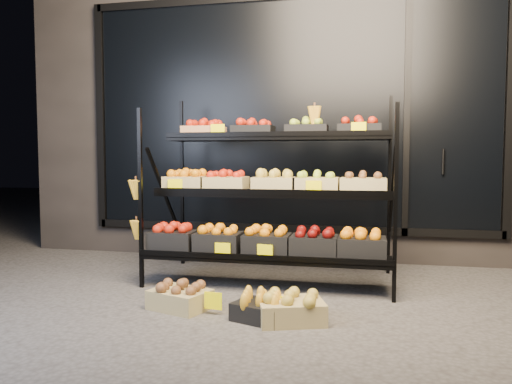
% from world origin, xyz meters
% --- Properties ---
extents(ground, '(24.00, 24.00, 0.00)m').
position_xyz_m(ground, '(0.00, 0.00, 0.00)').
color(ground, '#514F4C').
rests_on(ground, ground).
extents(building, '(6.00, 2.08, 3.50)m').
position_xyz_m(building, '(0.00, 2.59, 1.75)').
color(building, '#2D2826').
rests_on(building, ground).
extents(display_rack, '(2.18, 1.02, 1.67)m').
position_xyz_m(display_rack, '(-0.01, 0.60, 0.79)').
color(display_rack, black).
rests_on(display_rack, ground).
extents(tag_floor_a, '(0.13, 0.01, 0.12)m').
position_xyz_m(tag_floor_a, '(-0.22, -0.40, 0.06)').
color(tag_floor_a, '#F9EB00').
rests_on(tag_floor_a, ground).
extents(tag_floor_b, '(0.13, 0.01, 0.12)m').
position_xyz_m(tag_floor_b, '(0.24, -0.40, 0.06)').
color(tag_floor_b, '#F9EB00').
rests_on(tag_floor_b, ground).
extents(floor_crate_left, '(0.48, 0.41, 0.20)m').
position_xyz_m(floor_crate_left, '(-0.50, -0.31, 0.10)').
color(floor_crate_left, tan).
rests_on(floor_crate_left, ground).
extents(floor_crate_midleft, '(0.42, 0.36, 0.19)m').
position_xyz_m(floor_crate_midleft, '(0.13, -0.44, 0.09)').
color(floor_crate_midleft, black).
rests_on(floor_crate_midleft, ground).
extents(floor_crate_midright, '(0.50, 0.43, 0.21)m').
position_xyz_m(floor_crate_midright, '(0.33, -0.43, 0.10)').
color(floor_crate_midright, tan).
rests_on(floor_crate_midright, ground).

